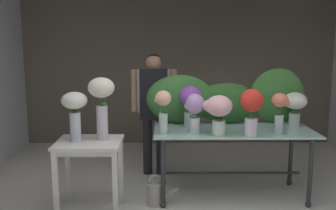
% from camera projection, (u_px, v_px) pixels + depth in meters
% --- Properties ---
extents(ground_plane, '(8.33, 8.33, 0.00)m').
position_uv_depth(ground_plane, '(184.00, 180.00, 4.87)').
color(ground_plane, silver).
extents(wall_back, '(5.41, 0.12, 2.62)m').
position_uv_depth(wall_back, '(179.00, 68.00, 6.51)').
color(wall_back, '#706656').
rests_on(wall_back, ground).
extents(display_table_glass, '(1.78, 0.83, 0.80)m').
position_uv_depth(display_table_glass, '(232.00, 140.00, 4.29)').
color(display_table_glass, '#A6CFCD').
rests_on(display_table_glass, ground).
extents(side_table_white, '(0.66, 0.56, 0.77)m').
position_uv_depth(side_table_white, '(89.00, 152.00, 3.86)').
color(side_table_white, white).
rests_on(side_table_white, ground).
extents(florist, '(0.60, 0.24, 1.61)m').
position_uv_depth(florist, '(154.00, 101.00, 4.95)').
color(florist, '#232328').
rests_on(florist, ground).
extents(foliage_backdrop, '(1.90, 0.29, 0.66)m').
position_uv_depth(foliage_backdrop, '(220.00, 100.00, 4.51)').
color(foliage_backdrop, '#387033').
rests_on(foliage_backdrop, display_table_glass).
extents(vase_blush_dahlias, '(0.31, 0.28, 0.43)m').
position_uv_depth(vase_blush_dahlias, '(218.00, 110.00, 3.92)').
color(vase_blush_dahlias, silver).
rests_on(vase_blush_dahlias, display_table_glass).
extents(vase_violet_snapdragons, '(0.25, 0.25, 0.48)m').
position_uv_depth(vase_violet_snapdragons, '(190.00, 102.00, 4.28)').
color(vase_violet_snapdragons, silver).
rests_on(vase_violet_snapdragons, display_table_glass).
extents(vase_scarlet_tulips, '(0.24, 0.24, 0.49)m').
position_uv_depth(vase_scarlet_tulips, '(252.00, 107.00, 3.89)').
color(vase_scarlet_tulips, silver).
rests_on(vase_scarlet_tulips, display_table_glass).
extents(vase_peach_anemones, '(0.18, 0.17, 0.47)m').
position_uv_depth(vase_peach_anemones, '(163.00, 108.00, 3.97)').
color(vase_peach_anemones, silver).
rests_on(vase_peach_anemones, display_table_glass).
extents(vase_lilac_stock, '(0.21, 0.20, 0.43)m').
position_uv_depth(vase_lilac_stock, '(194.00, 109.00, 4.02)').
color(vase_lilac_stock, silver).
rests_on(vase_lilac_stock, display_table_glass).
extents(vase_ivory_lilies, '(0.28, 0.27, 0.40)m').
position_uv_depth(vase_ivory_lilies, '(295.00, 105.00, 4.36)').
color(vase_ivory_lilies, silver).
rests_on(vase_ivory_lilies, display_table_glass).
extents(vase_coral_hydrangea, '(0.19, 0.17, 0.44)m').
position_uv_depth(vase_coral_hydrangea, '(280.00, 109.00, 4.01)').
color(vase_coral_hydrangea, silver).
rests_on(vase_coral_hydrangea, display_table_glass).
extents(vase_white_roses_tall, '(0.26, 0.26, 0.50)m').
position_uv_depth(vase_white_roses_tall, '(74.00, 109.00, 3.78)').
color(vase_white_roses_tall, silver).
rests_on(vase_white_roses_tall, side_table_white).
extents(vase_cream_lisianthus_tall, '(0.27, 0.27, 0.64)m').
position_uv_depth(vase_cream_lisianthus_tall, '(102.00, 99.00, 3.82)').
color(vase_cream_lisianthus_tall, silver).
rests_on(vase_cream_lisianthus_tall, side_table_white).
extents(watering_can, '(0.35, 0.18, 0.34)m').
position_uv_depth(watering_can, '(155.00, 194.00, 4.13)').
color(watering_can, '#B7B2A8').
rests_on(watering_can, ground).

